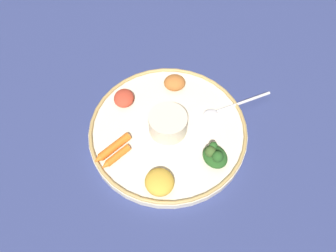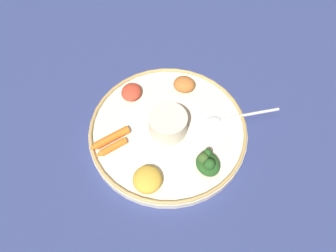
{
  "view_description": "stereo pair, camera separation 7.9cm",
  "coord_description": "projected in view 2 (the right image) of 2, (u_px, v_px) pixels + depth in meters",
  "views": [
    {
      "loc": [
        0.27,
        -0.32,
        0.71
      ],
      "look_at": [
        0.0,
        0.0,
        0.03
      ],
      "focal_mm": 39.29,
      "sensor_mm": 36.0,
      "label": 1
    },
    {
      "loc": [
        0.33,
        -0.26,
        0.71
      ],
      "look_at": [
        0.0,
        0.0,
        0.03
      ],
      "focal_mm": 39.29,
      "sensor_mm": 36.0,
      "label": 2
    }
  ],
  "objects": [
    {
      "name": "ground_plane",
      "position": [
        168.0,
        134.0,
        0.82
      ],
      "size": [
        2.4,
        2.4,
        0.0
      ],
      "primitive_type": "plane",
      "color": "navy"
    },
    {
      "name": "carrot_near_spoon",
      "position": [
        110.0,
        139.0,
        0.78
      ],
      "size": [
        0.03,
        0.09,
        0.02
      ],
      "color": "orange",
      "rests_on": "platter"
    },
    {
      "name": "mound_berbere_red",
      "position": [
        131.0,
        92.0,
        0.85
      ],
      "size": [
        0.07,
        0.07,
        0.02
      ],
      "primitive_type": "ellipsoid",
      "rotation": [
        0.0,
        0.0,
        2.25
      ],
      "color": "#B73D28",
      "rests_on": "platter"
    },
    {
      "name": "carrot_outer",
      "position": [
        111.0,
        148.0,
        0.77
      ],
      "size": [
        0.02,
        0.07,
        0.01
      ],
      "color": "orange",
      "rests_on": "platter"
    },
    {
      "name": "platter",
      "position": [
        168.0,
        132.0,
        0.81
      ],
      "size": [
        0.35,
        0.35,
        0.02
      ],
      "primitive_type": "cylinder",
      "color": "beige",
      "rests_on": "ground_plane"
    },
    {
      "name": "mound_chickpea",
      "position": [
        184.0,
        84.0,
        0.85
      ],
      "size": [
        0.07,
        0.07,
        0.03
      ],
      "primitive_type": "ellipsoid",
      "rotation": [
        0.0,
        0.0,
        3.93
      ],
      "color": "#B2662D",
      "rests_on": "platter"
    },
    {
      "name": "greens_pile",
      "position": [
        208.0,
        163.0,
        0.74
      ],
      "size": [
        0.07,
        0.06,
        0.05
      ],
      "color": "#23511E",
      "rests_on": "platter"
    },
    {
      "name": "spoon",
      "position": [
        231.0,
        117.0,
        0.82
      ],
      "size": [
        0.09,
        0.16,
        0.01
      ],
      "color": "silver",
      "rests_on": "platter"
    },
    {
      "name": "platter_rim",
      "position": [
        168.0,
        129.0,
        0.8
      ],
      "size": [
        0.35,
        0.35,
        0.01
      ],
      "primitive_type": "torus",
      "color": "tan",
      "rests_on": "platter"
    },
    {
      "name": "mound_lentil_yellow",
      "position": [
        147.0,
        179.0,
        0.73
      ],
      "size": [
        0.08,
        0.08,
        0.03
      ],
      "primitive_type": "ellipsoid",
      "rotation": [
        0.0,
        0.0,
        5.77
      ],
      "color": "gold",
      "rests_on": "platter"
    },
    {
      "name": "center_bowl",
      "position": [
        168.0,
        123.0,
        0.78
      ],
      "size": [
        0.08,
        0.08,
        0.05
      ],
      "color": "beige",
      "rests_on": "platter"
    }
  ]
}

